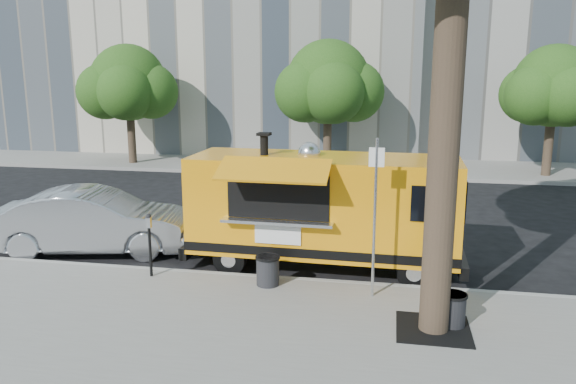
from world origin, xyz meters
name	(u,v)px	position (x,y,z in m)	size (l,w,h in m)	color
ground	(304,270)	(0.00, 0.00, 0.00)	(120.00, 120.00, 0.00)	black
sidewalk	(263,354)	(0.00, -4.00, 0.07)	(60.00, 6.00, 0.15)	gray
curb	(297,282)	(0.00, -0.93, 0.07)	(60.00, 0.14, 0.16)	#999993
far_sidewalk	(351,166)	(0.00, 13.50, 0.07)	(60.00, 5.00, 0.15)	gray
tree_well	(433,329)	(2.60, -2.80, 0.15)	(1.20, 1.20, 0.02)	black
far_tree_a	(128,83)	(-10.00, 12.30, 3.78)	(3.42, 3.42, 5.36)	#33261C
far_tree_b	(328,82)	(-1.00, 12.70, 3.83)	(3.60, 3.60, 5.50)	#33261C
far_tree_c	(554,86)	(8.00, 12.40, 3.72)	(3.24, 3.24, 5.21)	#33261C
sign_post	(375,209)	(1.55, -1.55, 1.85)	(0.28, 0.06, 3.00)	silver
parking_meter	(149,238)	(-3.00, -1.35, 0.98)	(0.11, 0.11, 1.33)	black
food_truck	(322,207)	(0.35, 0.17, 1.40)	(6.12, 2.85, 2.98)	#FF9D0D
sedan	(95,221)	(-5.16, 0.29, 0.78)	(1.64, 4.70, 1.55)	#A3A4A9
trash_bin_left	(453,309)	(2.91, -2.60, 0.45)	(0.47, 0.47, 0.56)	black
trash_bin_right	(268,270)	(-0.52, -1.38, 0.46)	(0.49, 0.49, 0.59)	black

